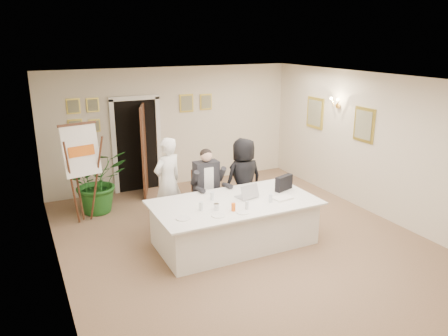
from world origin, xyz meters
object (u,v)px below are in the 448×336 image
flip_chart (82,179)px  laptop (246,189)px  standing_man (168,181)px  potted_palm (97,181)px  laptop_bag (284,183)px  steel_jug (216,207)px  standing_woman (244,179)px  oj_glass (233,207)px  seated_man (207,186)px  paper_stack (282,198)px  conference_table (234,222)px

flip_chart → laptop: (2.47, -1.96, 0.03)m
flip_chart → standing_man: (1.45, -0.74, -0.04)m
standing_man → potted_palm: (-1.10, 1.19, -0.20)m
standing_man → potted_palm: size_ratio=1.30×
standing_man → laptop_bag: bearing=125.2°
steel_jug → laptop_bag: bearing=12.3°
standing_woman → oj_glass: bearing=51.8°
seated_man → laptop: size_ratio=3.98×
flip_chart → paper_stack: size_ratio=5.92×
seated_man → potted_palm: size_ratio=1.14×
conference_table → standing_woman: 1.21m
steel_jug → potted_palm: bearing=117.1°
paper_stack → steel_jug: bearing=177.7°
conference_table → standing_man: size_ratio=1.65×
laptop → oj_glass: laptop is taller
paper_stack → oj_glass: size_ratio=2.49×
seated_man → laptop: 0.99m
seated_man → laptop_bag: size_ratio=3.82×
conference_table → paper_stack: size_ratio=8.60×
seated_man → standing_man: standing_man is taller
standing_man → laptop: size_ratio=4.55×
laptop_bag → standing_woman: bearing=97.9°
standing_woman → paper_stack: size_ratio=4.99×
laptop → steel_jug: (-0.72, -0.31, -0.08)m
seated_man → oj_glass: 1.39m
conference_table → seated_man: 1.07m
laptop → steel_jug: laptop is taller
flip_chart → potted_palm: bearing=51.8°
seated_man → potted_palm: bearing=143.9°
standing_man → paper_stack: bearing=112.9°
laptop → flip_chart: bearing=130.6°
potted_palm → laptop_bag: (2.90, -2.39, 0.26)m
seated_man → standing_man: 0.75m
flip_chart → oj_glass: bearing=-50.9°
standing_woman → laptop: (-0.38, -0.81, 0.11)m
flip_chart → potted_palm: size_ratio=1.48×
steel_jug → standing_man: bearing=100.8°
seated_man → paper_stack: 1.53m
conference_table → laptop: size_ratio=7.52×
seated_man → steel_jug: (-0.38, -1.22, 0.09)m
seated_man → standing_man: size_ratio=0.88×
laptop → seated_man: bearing=99.5°
potted_palm → laptop: 3.22m
laptop_bag → oj_glass: (-1.28, -0.48, -0.07)m
standing_man → potted_palm: 1.63m
standing_man → laptop_bag: standing_man is taller
standing_man → standing_woman: 1.46m
standing_man → laptop_bag: 2.17m
conference_table → standing_woman: standing_woman is taller
seated_man → standing_woman: 0.73m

